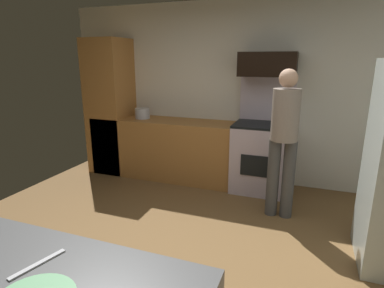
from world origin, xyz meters
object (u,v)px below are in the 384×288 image
(oven_range, at_px, (262,154))
(microwave, at_px, (268,64))
(stock_pot, at_px, (142,113))
(person_cook, at_px, (284,137))

(oven_range, bearing_deg, microwave, 90.00)
(microwave, xyz_separation_m, stock_pot, (-1.85, -0.08, -0.75))
(microwave, bearing_deg, stock_pot, -177.53)
(stock_pot, bearing_deg, microwave, 2.47)
(microwave, bearing_deg, person_cook, -67.89)
(oven_range, height_order, person_cook, person_cook)
(microwave, height_order, person_cook, microwave)
(microwave, bearing_deg, oven_range, -90.00)
(microwave, relative_size, stock_pot, 3.24)
(person_cook, relative_size, stock_pot, 7.43)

